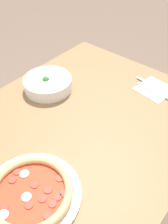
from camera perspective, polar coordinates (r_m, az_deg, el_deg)
ground_plane at (r=1.61m, az=-3.39°, el=-24.10°), size 8.00×8.00×0.00m
dining_table at (r=1.04m, az=-4.85°, el=-9.78°), size 1.33×0.89×0.76m
pizza at (r=0.83m, az=-12.10°, el=-17.63°), size 0.32×0.32×0.04m
bowl at (r=1.19m, az=-8.29°, el=6.60°), size 0.23×0.23×0.07m
napkin at (r=1.24m, az=15.82°, el=5.02°), size 0.17×0.17×0.00m
fork at (r=1.22m, az=15.43°, el=4.64°), size 0.02×0.18×0.00m
knife at (r=1.24m, az=16.64°, el=5.34°), size 0.03×0.23×0.01m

